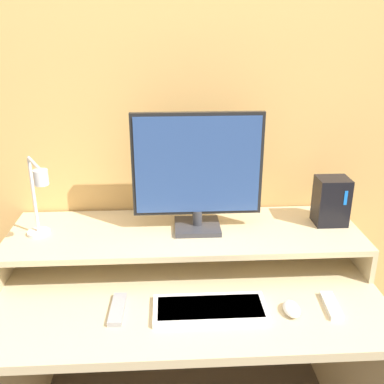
{
  "coord_description": "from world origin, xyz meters",
  "views": [
    {
      "loc": [
        -0.06,
        -0.98,
        1.59
      ],
      "look_at": [
        0.02,
        0.41,
        1.05
      ],
      "focal_mm": 42.0,
      "sensor_mm": 36.0,
      "label": 1
    }
  ],
  "objects_px": {
    "monitor": "(197,171)",
    "keyboard": "(210,309)",
    "remote_secondary": "(332,306)",
    "desk_lamp": "(38,199)",
    "mouse": "(292,309)",
    "remote_control": "(118,309)",
    "router_dock": "(331,201)"
  },
  "relations": [
    {
      "from": "monitor",
      "to": "keyboard",
      "type": "distance_m",
      "value": 0.49
    },
    {
      "from": "remote_secondary",
      "to": "desk_lamp",
      "type": "bearing_deg",
      "value": 164.59
    },
    {
      "from": "mouse",
      "to": "remote_control",
      "type": "relative_size",
      "value": 0.54
    },
    {
      "from": "keyboard",
      "to": "remote_control",
      "type": "distance_m",
      "value": 0.29
    },
    {
      "from": "router_dock",
      "to": "keyboard",
      "type": "xyz_separation_m",
      "value": [
        -0.49,
        -0.36,
        -0.21
      ]
    },
    {
      "from": "router_dock",
      "to": "keyboard",
      "type": "distance_m",
      "value": 0.65
    },
    {
      "from": "desk_lamp",
      "to": "mouse",
      "type": "xyz_separation_m",
      "value": [
        0.83,
        -0.28,
        -0.28
      ]
    },
    {
      "from": "monitor",
      "to": "remote_secondary",
      "type": "distance_m",
      "value": 0.64
    },
    {
      "from": "desk_lamp",
      "to": "remote_control",
      "type": "xyz_separation_m",
      "value": [
        0.28,
        -0.24,
        -0.29
      ]
    },
    {
      "from": "remote_control",
      "to": "keyboard",
      "type": "bearing_deg",
      "value": -3.61
    },
    {
      "from": "mouse",
      "to": "desk_lamp",
      "type": "bearing_deg",
      "value": 161.01
    },
    {
      "from": "keyboard",
      "to": "remote_secondary",
      "type": "distance_m",
      "value": 0.39
    },
    {
      "from": "desk_lamp",
      "to": "remote_control",
      "type": "bearing_deg",
      "value": -41.52
    },
    {
      "from": "monitor",
      "to": "router_dock",
      "type": "distance_m",
      "value": 0.53
    },
    {
      "from": "keyboard",
      "to": "monitor",
      "type": "bearing_deg",
      "value": 93.1
    },
    {
      "from": "keyboard",
      "to": "remote_control",
      "type": "xyz_separation_m",
      "value": [
        -0.29,
        0.02,
        -0.0
      ]
    },
    {
      "from": "monitor",
      "to": "remote_control",
      "type": "xyz_separation_m",
      "value": [
        -0.28,
        -0.32,
        -0.35
      ]
    },
    {
      "from": "mouse",
      "to": "remote_secondary",
      "type": "height_order",
      "value": "mouse"
    },
    {
      "from": "router_dock",
      "to": "mouse",
      "type": "height_order",
      "value": "router_dock"
    },
    {
      "from": "keyboard",
      "to": "mouse",
      "type": "distance_m",
      "value": 0.26
    },
    {
      "from": "remote_control",
      "to": "remote_secondary",
      "type": "height_order",
      "value": "same"
    },
    {
      "from": "desk_lamp",
      "to": "router_dock",
      "type": "height_order",
      "value": "desk_lamp"
    },
    {
      "from": "mouse",
      "to": "keyboard",
      "type": "bearing_deg",
      "value": 175.25
    },
    {
      "from": "keyboard",
      "to": "remote_control",
      "type": "bearing_deg",
      "value": 176.39
    },
    {
      "from": "monitor",
      "to": "keyboard",
      "type": "bearing_deg",
      "value": -86.9
    },
    {
      "from": "router_dock",
      "to": "remote_secondary",
      "type": "relative_size",
      "value": 1.27
    },
    {
      "from": "monitor",
      "to": "mouse",
      "type": "bearing_deg",
      "value": -52.74
    },
    {
      "from": "desk_lamp",
      "to": "remote_secondary",
      "type": "distance_m",
      "value": 1.04
    },
    {
      "from": "mouse",
      "to": "remote_secondary",
      "type": "bearing_deg",
      "value": 7.98
    },
    {
      "from": "keyboard",
      "to": "remote_secondary",
      "type": "bearing_deg",
      "value": -0.33
    },
    {
      "from": "remote_control",
      "to": "remote_secondary",
      "type": "xyz_separation_m",
      "value": [
        0.69,
        -0.02,
        0.0
      ]
    },
    {
      "from": "remote_control",
      "to": "mouse",
      "type": "bearing_deg",
      "value": -4.14
    }
  ]
}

